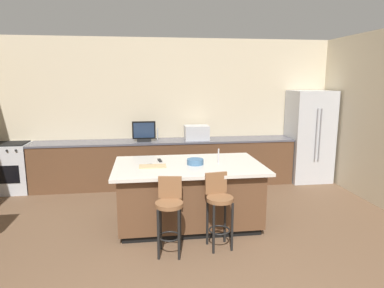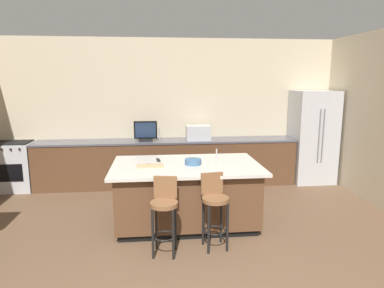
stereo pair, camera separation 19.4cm
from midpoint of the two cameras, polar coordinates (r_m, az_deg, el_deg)
The scene contains 15 objects.
wall_back at distance 7.14m, azimuth -4.94°, elevation 5.46°, with size 7.36×0.12×2.94m, color beige.
counter_back at distance 6.93m, azimuth -5.21°, elevation -3.16°, with size 5.18×0.62×0.93m.
kitchen_island at distance 5.10m, azimuth -1.70°, elevation -8.27°, with size 2.15×1.32×0.91m.
refrigerator at distance 7.54m, azimuth 18.31°, elevation 1.24°, with size 0.84×0.74×1.90m.
range_oven at distance 7.41m, azimuth -28.69°, elevation -3.50°, with size 0.70×0.63×0.95m.
microwave at distance 6.86m, azimuth -0.05°, elevation 1.92°, with size 0.48×0.36×0.29m, color #B7BABF.
tv_monitor at distance 6.74m, azimuth -8.86°, elevation 1.97°, with size 0.45×0.16×0.40m.
sink_faucet_back at distance 6.90m, azimuth -6.59°, elevation 1.71°, with size 0.02×0.02×0.24m, color #B2B2B7.
sink_faucet_island at distance 5.01m, azimuth 3.35°, elevation -2.02°, with size 0.02×0.02×0.22m, color #B2B2B7.
bar_stool_left at distance 4.23m, azimuth -5.12°, elevation -10.87°, with size 0.34×0.36×0.95m.
bar_stool_right at distance 4.39m, azimuth 3.23°, elevation -10.02°, with size 0.34×0.36×0.96m.
fruit_bowl at distance 4.96m, azimuth -0.57°, elevation -2.99°, with size 0.24×0.24×0.08m, color #3F668C.
cell_phone at distance 4.94m, azimuth -8.07°, elevation -3.56°, with size 0.07×0.15×0.01m, color black.
tv_remote at distance 5.20m, azimuth -6.47°, elevation -2.73°, with size 0.04×0.17×0.02m, color black.
cutting_board at distance 4.87m, azimuth -7.74°, elevation -3.71°, with size 0.38×0.20×0.02m, color tan.
Camera 1 is at (-0.47, -2.34, 2.13)m, focal length 31.89 mm.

